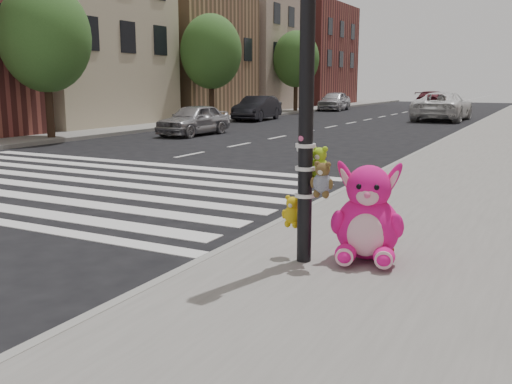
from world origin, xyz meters
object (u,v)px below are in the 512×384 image
Objects in this scene: signal_pole at (308,112)px; car_dark_far at (257,108)px; red_teddy at (388,248)px; car_white_near at (443,106)px; car_silver_far at (194,120)px; pink_bunny at (367,219)px.

signal_pole is 25.91m from car_dark_far.
red_teddy is (0.78, 0.58, -1.56)m from signal_pole.
car_white_near is at bearing 75.01° from red_teddy.
signal_pole reaches higher than car_silver_far.
car_silver_far is at bearing 116.93° from pink_bunny.
red_teddy is 27.18m from car_white_near.
car_silver_far is at bearing 127.86° from signal_pole.
signal_pole reaches higher than pink_bunny.
car_white_near is (9.16, 4.73, 0.10)m from car_dark_far.
red_teddy is 0.04× the size of car_white_near.
red_teddy is at bearing 98.69° from car_white_near.
pink_bunny is at bearing 98.22° from car_white_near.
pink_bunny is at bearing -64.82° from car_dark_far.
signal_pole is 1.84m from red_teddy.
red_teddy is at bearing -46.95° from car_silver_far.
signal_pole is 1.09× the size of car_silver_far.
pink_bunny reaches higher than car_silver_far.
red_teddy is at bearing 36.63° from signal_pole.
red_teddy is 0.05× the size of car_silver_far.
car_dark_far is 10.31m from car_white_near.
pink_bunny is 25.88m from car_dark_far.
signal_pole is 20.28× the size of red_teddy.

